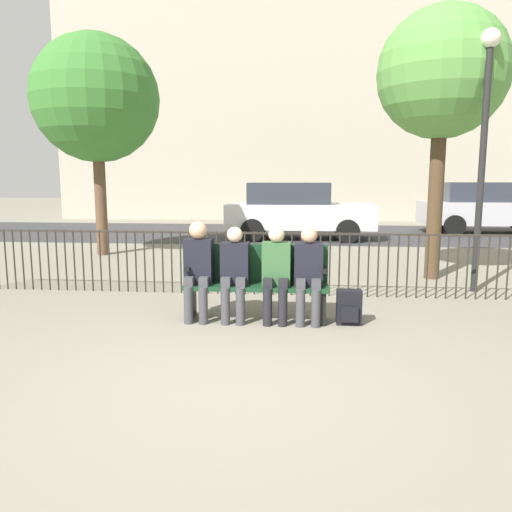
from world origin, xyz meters
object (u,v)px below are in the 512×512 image
(tree_0, at_px, (442,75))
(parked_car_0, at_px, (297,210))
(seated_person_0, at_px, (198,265))
(backpack, at_px, (349,307))
(seated_person_1, at_px, (235,269))
(seated_person_2, at_px, (276,269))
(tree_1, at_px, (96,99))
(park_bench, at_px, (257,279))
(parked_car_1, at_px, (487,207))
(seated_person_3, at_px, (309,270))
(lamp_post, at_px, (485,123))

(tree_0, xyz_separation_m, parked_car_0, (-2.45, 5.62, -2.57))
(seated_person_0, distance_m, backpack, 1.89)
(seated_person_0, bearing_deg, backpack, -0.38)
(seated_person_1, relative_size, tree_0, 0.25)
(seated_person_2, relative_size, tree_0, 0.26)
(seated_person_0, xyz_separation_m, tree_1, (-3.32, 5.07, 2.76))
(tree_1, bearing_deg, seated_person_2, -49.94)
(seated_person_2, bearing_deg, seated_person_0, 179.82)
(park_bench, height_order, parked_car_1, parked_car_1)
(seated_person_1, height_order, seated_person_3, seated_person_3)
(seated_person_1, height_order, parked_car_1, parked_car_1)
(park_bench, distance_m, parked_car_1, 12.23)
(seated_person_2, relative_size, tree_1, 0.24)
(seated_person_2, height_order, parked_car_0, parked_car_0)
(seated_person_2, bearing_deg, tree_1, 130.06)
(seated_person_0, relative_size, seated_person_2, 1.04)
(lamp_post, bearing_deg, parked_car_1, 70.02)
(parked_car_0, xyz_separation_m, parked_car_1, (5.97, 1.99, 0.00))
(seated_person_1, distance_m, tree_0, 5.09)
(park_bench, distance_m, tree_1, 7.02)
(seated_person_1, xyz_separation_m, seated_person_2, (0.50, 0.00, 0.01))
(seated_person_0, xyz_separation_m, seated_person_2, (0.95, -0.00, -0.04))
(seated_person_3, bearing_deg, seated_person_2, 179.96)
(park_bench, distance_m, seated_person_1, 0.32)
(park_bench, height_order, seated_person_0, seated_person_0)
(seated_person_2, xyz_separation_m, lamp_post, (2.96, 1.97, 1.89))
(tree_0, xyz_separation_m, parked_car_1, (3.53, 7.61, -2.57))
(park_bench, bearing_deg, seated_person_0, -169.68)
(seated_person_0, bearing_deg, parked_car_1, 56.35)
(backpack, height_order, parked_car_1, parked_car_1)
(park_bench, bearing_deg, seated_person_3, -11.68)
(seated_person_2, distance_m, parked_car_1, 12.21)
(seated_person_1, relative_size, seated_person_3, 0.99)
(tree_1, bearing_deg, park_bench, -50.88)
(seated_person_2, distance_m, seated_person_3, 0.39)
(seated_person_2, distance_m, tree_1, 7.20)
(seated_person_1, relative_size, seated_person_2, 0.99)
(seated_person_0, distance_m, seated_person_2, 0.95)
(park_bench, relative_size, seated_person_1, 1.52)
(backpack, bearing_deg, tree_0, 60.43)
(seated_person_3, height_order, lamp_post, lamp_post)
(seated_person_2, relative_size, seated_person_3, 1.00)
(backpack, distance_m, lamp_post, 3.70)
(park_bench, height_order, seated_person_1, seated_person_1)
(seated_person_1, relative_size, parked_car_1, 0.27)
(seated_person_1, height_order, tree_0, tree_0)
(backpack, bearing_deg, parked_car_0, 95.02)
(seated_person_3, height_order, tree_1, tree_1)
(tree_0, relative_size, tree_1, 0.93)
(seated_person_0, bearing_deg, tree_1, 123.18)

